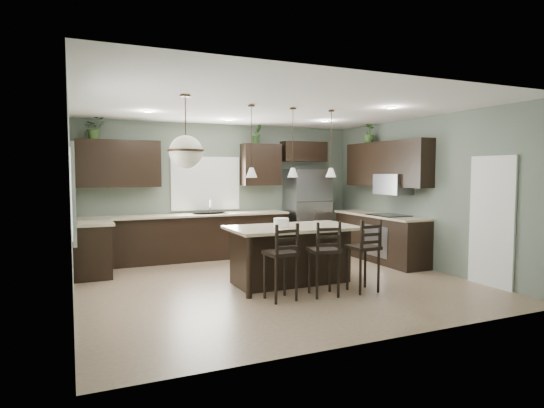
{
  "coord_description": "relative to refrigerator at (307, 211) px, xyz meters",
  "views": [
    {
      "loc": [
        -2.98,
        -6.59,
        1.78
      ],
      "look_at": [
        0.1,
        0.4,
        1.25
      ],
      "focal_mm": 30.0,
      "sensor_mm": 36.0,
      "label": 1
    }
  ],
  "objects": [
    {
      "name": "pantry_door",
      "position": [
        1.13,
        -3.96,
        0.09
      ],
      "size": [
        0.04,
        0.82,
        2.04
      ],
      "primitive_type": "cube",
      "color": "white",
      "rests_on": "ground"
    },
    {
      "name": "cooktop",
      "position": [
        0.83,
        -1.81,
        0.02
      ],
      "size": [
        0.58,
        0.75,
        0.02
      ],
      "primitive_type": "cube",
      "color": "black",
      "rests_on": "right_countertop"
    },
    {
      "name": "plant_back_left",
      "position": [
        -4.41,
        0.14,
        1.68
      ],
      "size": [
        0.42,
        0.38,
        0.41
      ],
      "primitive_type": "imported",
      "rotation": [
        0.0,
        0.0,
        0.15
      ],
      "color": "#2D481F",
      "rests_on": "back_upper_left"
    },
    {
      "name": "wall_oven_front",
      "position": [
        0.55,
        -1.81,
        -0.48
      ],
      "size": [
        0.01,
        0.72,
        0.6
      ],
      "primitive_type": "cube",
      "color": "gray",
      "rests_on": "right_lower_cabs"
    },
    {
      "name": "back_upper_right",
      "position": [
        -1.05,
        0.17,
        1.02
      ],
      "size": [
        0.85,
        0.34,
        0.9
      ],
      "primitive_type": "cube",
      "color": "black",
      "rests_on": "room_shell"
    },
    {
      "name": "pendant_right",
      "position": [
        -0.93,
        -2.56,
        1.32
      ],
      "size": [
        0.17,
        0.17,
        1.1
      ],
      "primitive_type": null,
      "color": "white",
      "rests_on": "room_shell"
    },
    {
      "name": "bar_stool_left",
      "position": [
        -2.2,
        -3.34,
        -0.38
      ],
      "size": [
        0.44,
        0.44,
        1.09
      ],
      "primitive_type": "cube",
      "rotation": [
        0.0,
        0.0,
        0.08
      ],
      "color": "black",
      "rests_on": "ground"
    },
    {
      "name": "back_countertop",
      "position": [
        -2.7,
        0.02,
        -0.01
      ],
      "size": [
        4.2,
        0.66,
        0.04
      ],
      "primitive_type": "cube",
      "color": "beige",
      "rests_on": "back_lower_cabs"
    },
    {
      "name": "left_return_cabs",
      "position": [
        -4.55,
        -0.71,
        -0.48
      ],
      "size": [
        0.6,
        0.9,
        0.9
      ],
      "primitive_type": "cube",
      "color": "black",
      "rests_on": "ground"
    },
    {
      "name": "faucet",
      "position": [
        -2.25,
        -0.01,
        0.16
      ],
      "size": [
        0.02,
        0.02,
        0.28
      ],
      "primitive_type": "cylinder",
      "color": "silver",
      "rests_on": "back_countertop"
    },
    {
      "name": "sink_inset",
      "position": [
        -2.25,
        0.02,
        0.01
      ],
      "size": [
        0.7,
        0.45,
        0.01
      ],
      "primitive_type": "cube",
      "color": "gray",
      "rests_on": "back_countertop"
    },
    {
      "name": "back_lower_cabs",
      "position": [
        -2.7,
        0.04,
        -0.48
      ],
      "size": [
        4.2,
        0.6,
        0.9
      ],
      "primitive_type": "cube",
      "color": "black",
      "rests_on": "ground"
    },
    {
      "name": "pendant_center",
      "position": [
        -1.63,
        -2.56,
        1.32
      ],
      "size": [
        0.17,
        0.17,
        1.1
      ],
      "primitive_type": null,
      "color": "white",
      "rests_on": "room_shell"
    },
    {
      "name": "bar_stool_right",
      "position": [
        -0.88,
        -3.42,
        -0.38
      ],
      "size": [
        0.41,
        0.41,
        1.09
      ],
      "primitive_type": "cube",
      "rotation": [
        0.0,
        0.0,
        0.02
      ],
      "color": "black",
      "rests_on": "ground"
    },
    {
      "name": "ground",
      "position": [
        -1.85,
        -2.41,
        -0.93
      ],
      "size": [
        6.0,
        6.0,
        0.0
      ],
      "primitive_type": "plane",
      "color": "#9E8466",
      "rests_on": "ground"
    },
    {
      "name": "right_upper_cabs",
      "position": [
        0.98,
        -1.53,
        1.02
      ],
      "size": [
        0.34,
        2.35,
        0.9
      ],
      "primitive_type": "cube",
      "color": "black",
      "rests_on": "room_shell"
    },
    {
      "name": "left_return_countertop",
      "position": [
        -4.53,
        -0.71,
        -0.01
      ],
      "size": [
        0.66,
        0.96,
        0.04
      ],
      "primitive_type": "cube",
      "color": "beige",
      "rests_on": "left_return_cabs"
    },
    {
      "name": "kitchen_island",
      "position": [
        -1.63,
        -2.56,
        -0.46
      ],
      "size": [
        2.03,
        1.16,
        0.92
      ],
      "primitive_type": "cube",
      "rotation": [
        0.0,
        0.0,
        0.01
      ],
      "color": "black",
      "rests_on": "ground"
    },
    {
      "name": "right_countertop",
      "position": [
        0.83,
        -1.53,
        -0.01
      ],
      "size": [
        0.66,
        2.35,
        0.04
      ],
      "primitive_type": "cube",
      "color": "beige",
      "rests_on": "right_lower_cabs"
    },
    {
      "name": "window_back",
      "position": [
        -2.25,
        0.33,
        0.62
      ],
      "size": [
        1.35,
        0.02,
        1.0
      ],
      "primitive_type": "cube",
      "color": "white",
      "rests_on": "room_shell"
    },
    {
      "name": "right_lower_cabs",
      "position": [
        0.85,
        -1.53,
        -0.48
      ],
      "size": [
        0.6,
        2.35,
        0.9
      ],
      "primitive_type": "cube",
      "color": "black",
      "rests_on": "ground"
    },
    {
      "name": "plant_right_wall",
      "position": [
        0.95,
        -0.98,
        1.69
      ],
      "size": [
        0.27,
        0.27,
        0.42
      ],
      "primitive_type": "imported",
      "rotation": [
        0.0,
        0.0,
        0.15
      ],
      "color": "#335424",
      "rests_on": "right_upper_cabs"
    },
    {
      "name": "serving_dish",
      "position": [
        -1.83,
        -2.56,
        0.07
      ],
      "size": [
        0.24,
        0.24,
        0.14
      ],
      "primitive_type": "cylinder",
      "color": "silver",
      "rests_on": "kitchen_island"
    },
    {
      "name": "plant_back_right",
      "position": [
        -1.15,
        0.14,
        1.69
      ],
      "size": [
        0.27,
        0.23,
        0.42
      ],
      "primitive_type": "imported",
      "rotation": [
        0.0,
        0.0,
        0.22
      ],
      "color": "#294C21",
      "rests_on": "back_upper_right"
    },
    {
      "name": "window_left",
      "position": [
        -4.83,
        -3.21,
        0.62
      ],
      "size": [
        0.02,
        1.1,
        1.0
      ],
      "primitive_type": "cube",
      "color": "white",
      "rests_on": "room_shell"
    },
    {
      "name": "microwave",
      "position": [
        0.93,
        -1.81,
        0.62
      ],
      "size": [
        0.4,
        0.75,
        0.4
      ],
      "primitive_type": "cube",
      "color": "gray",
      "rests_on": "right_upper_cabs"
    },
    {
      "name": "back_upper_left",
      "position": [
        -4.0,
        0.17,
        1.02
      ],
      "size": [
        1.55,
        0.34,
        0.9
      ],
      "primitive_type": "cube",
      "color": "black",
      "rests_on": "room_shell"
    },
    {
      "name": "bar_stool_center",
      "position": [
        -1.54,
        -3.39,
        -0.38
      ],
      "size": [
        0.46,
        0.46,
        1.09
      ],
      "primitive_type": "cube",
      "rotation": [
        0.0,
        0.0,
        -0.16
      ],
      "color": "black",
      "rests_on": "ground"
    },
    {
      "name": "fridge_header",
      "position": [
        0.0,
        0.17,
        1.32
      ],
      "size": [
        1.05,
        0.34,
        0.45
      ],
      "primitive_type": "cube",
      "color": "black",
      "rests_on": "room_shell"
    },
    {
      "name": "room_shell",
      "position": [
        -1.85,
        -2.41,
        0.77
      ],
      "size": [
        6.0,
        6.0,
        6.0
      ],
      "color": "#5C6A5C",
      "rests_on": "ground"
    },
    {
      "name": "chandelier",
      "position": [
        -3.44,
        -3.03,
        1.39
      ],
      "size": [
        0.48,
        0.48,
        0.97
      ],
      "primitive_type": null,
      "color": "#EDE6C2",
      "rests_on": "room_shell"
    },
    {
      "name": "refrigerator",
      "position": [
        0.0,
        0.0,
        0.0
      ],
      "size": [
        0.9,
        0.74,
        1.85
      ],
      "primitive_type": "cube",
      "color": "#9A99A1",
      "rests_on": "ground"
    },
    {
      "name": "pendant_left",
      "position": [
        -2.33,
        -2.56,
        1.32
      ],
      "size": [
        0.17,
        0.17,
        1.1
      ],
      "primitive_type": null,
      "color": "white",
      "rests_on": "room_shell"
    }
  ]
}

